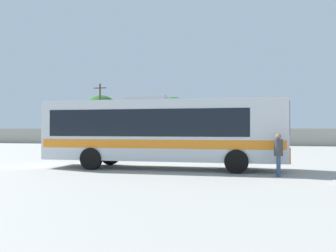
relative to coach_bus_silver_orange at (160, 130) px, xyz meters
name	(u,v)px	position (x,y,z in m)	size (l,w,h in m)	color
ground_plane	(205,154)	(1.00, 10.31, -1.89)	(300.00, 300.00, 0.00)	#A3A099
perimeter_wall	(221,137)	(1.00, 26.22, -0.91)	(80.00, 0.30, 1.96)	#9E998C
coach_bus_silver_orange	(160,130)	(0.00, 0.00, 0.00)	(11.60, 2.80, 3.54)	silver
attendant_by_bus_door	(278,152)	(5.41, -1.84, -0.91)	(0.36, 0.36, 1.74)	#33476B
parked_car_leftmost_white	(133,139)	(-9.06, 23.08, -1.13)	(4.09, 1.99, 1.42)	silver
parked_car_second_red	(189,139)	(-2.39, 23.27, -1.12)	(4.63, 2.24, 1.44)	red
parked_car_third_maroon	(242,139)	(3.44, 22.65, -1.08)	(4.20, 2.18, 1.54)	maroon
utility_pole_near	(100,112)	(-16.06, 29.79, 2.41)	(1.80, 0.24, 8.24)	#4C3823
roadside_tree_left	(101,109)	(-17.26, 32.86, 2.99)	(4.85, 4.85, 6.95)	brown
roadside_tree_midleft	(173,109)	(-5.75, 30.45, 2.70)	(3.86, 3.86, 6.25)	brown
roadside_tree_midright	(243,113)	(3.48, 29.64, 2.03)	(3.49, 3.49, 5.43)	brown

